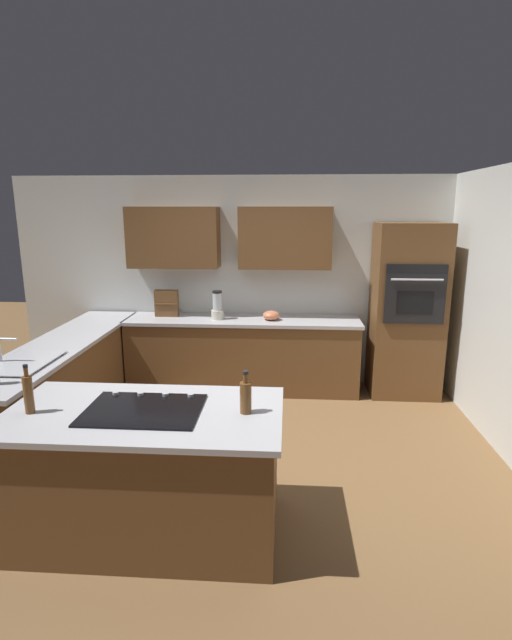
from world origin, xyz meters
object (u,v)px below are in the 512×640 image
at_px(spice_rack, 167,303).
at_px(second_bottle, 246,396).
at_px(sink_unit, 22,362).
at_px(wall_oven, 407,311).
at_px(cooktop, 144,409).
at_px(blender, 217,307).
at_px(oil_bottle, 28,393).
at_px(mixing_bowl, 271,315).

bearing_deg(spice_rack, second_bottle, 113.73).
relative_size(sink_unit, spice_rack, 2.14).
bearing_deg(wall_oven, sink_unit, 26.64).
bearing_deg(cooktop, sink_unit, -33.42).
bearing_deg(blender, cooktop, 87.91).
xyz_separation_m(blender, oil_bottle, (0.83, 2.77, -0.01)).
bearing_deg(cooktop, spice_rack, -78.88).
bearing_deg(oil_bottle, sink_unit, -58.01).
relative_size(mixing_bowl, spice_rack, 0.62).
relative_size(wall_oven, spice_rack, 6.26).
height_order(wall_oven, cooktop, wall_oven).
bearing_deg(mixing_bowl, wall_oven, -178.64).
distance_m(cooktop, second_bottle, 0.69).
xyz_separation_m(wall_oven, blender, (2.25, 0.04, 0.02)).
xyz_separation_m(cooktop, second_bottle, (-0.68, -0.01, 0.11)).
bearing_deg(oil_bottle, mixing_bowl, -118.04).
height_order(cooktop, spice_rack, spice_rack).
relative_size(sink_unit, blender, 2.01).
height_order(wall_oven, sink_unit, wall_oven).
height_order(wall_oven, oil_bottle, wall_oven).
height_order(blender, mixing_bowl, blender).
height_order(mixing_bowl, spice_rack, spice_rack).
distance_m(mixing_bowl, spice_rack, 1.31).
distance_m(cooktop, mixing_bowl, 2.79).
bearing_deg(spice_rack, wall_oven, 178.34).
height_order(sink_unit, second_bottle, second_bottle).
bearing_deg(sink_unit, mixing_bowl, -138.99).
height_order(sink_unit, mixing_bowl, sink_unit).
distance_m(cooktop, blender, 2.69).
height_order(cooktop, oil_bottle, oil_bottle).
bearing_deg(sink_unit, oil_bottle, 121.99).
height_order(blender, spice_rack, blender).
height_order(cooktop, blender, blender).
relative_size(sink_unit, cooktop, 0.92).
xyz_separation_m(blender, mixing_bowl, (-0.65, 0.00, -0.09)).
height_order(sink_unit, spice_rack, spice_rack).
distance_m(wall_oven, mixing_bowl, 1.60).
distance_m(blender, second_bottle, 2.74).
height_order(wall_oven, spice_rack, wall_oven).
bearing_deg(spice_rack, sink_unit, 68.03).
bearing_deg(second_bottle, wall_oven, -121.62).
relative_size(cooktop, second_bottle, 2.65).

